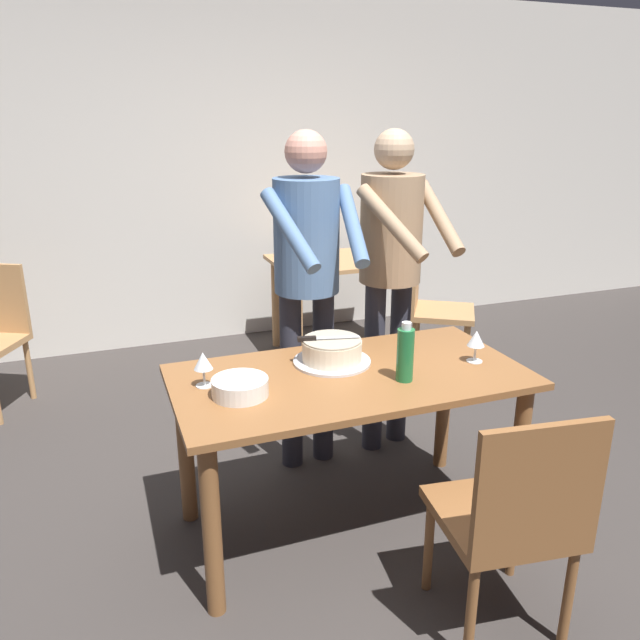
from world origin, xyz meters
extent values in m
plane|color=#383330|center=(0.00, 0.00, 0.00)|extent=(14.00, 14.00, 0.00)
cube|color=beige|center=(0.00, 2.77, 1.35)|extent=(10.00, 0.12, 2.70)
cube|color=brown|center=(0.00, 0.00, 0.73)|extent=(1.48, 0.76, 0.03)
cylinder|color=brown|center=(-0.66, -0.31, 0.36)|extent=(0.07, 0.07, 0.72)
cylinder|color=brown|center=(0.66, -0.31, 0.36)|extent=(0.07, 0.07, 0.72)
cylinder|color=brown|center=(-0.66, 0.31, 0.36)|extent=(0.07, 0.07, 0.72)
cylinder|color=brown|center=(0.66, 0.31, 0.36)|extent=(0.07, 0.07, 0.72)
cylinder|color=silver|center=(-0.03, 0.14, 0.76)|extent=(0.34, 0.34, 0.01)
cylinder|color=beige|center=(-0.03, 0.14, 0.81)|extent=(0.26, 0.26, 0.09)
cylinder|color=#A49984|center=(-0.03, 0.14, 0.86)|extent=(0.25, 0.25, 0.01)
cube|color=silver|center=(-0.01, 0.14, 0.87)|extent=(0.20, 0.06, 0.00)
cube|color=black|center=(-0.13, 0.16, 0.87)|extent=(0.08, 0.04, 0.02)
cylinder|color=white|center=(-0.48, -0.05, 0.76)|extent=(0.22, 0.22, 0.01)
cylinder|color=white|center=(-0.48, -0.05, 0.77)|extent=(0.22, 0.22, 0.01)
cylinder|color=white|center=(-0.48, -0.05, 0.78)|extent=(0.22, 0.22, 0.01)
cylinder|color=white|center=(-0.48, -0.05, 0.79)|extent=(0.22, 0.22, 0.01)
cylinder|color=white|center=(-0.48, -0.05, 0.80)|extent=(0.22, 0.22, 0.01)
cylinder|color=white|center=(-0.48, -0.05, 0.81)|extent=(0.22, 0.22, 0.01)
cylinder|color=white|center=(-0.48, -0.05, 0.81)|extent=(0.22, 0.22, 0.01)
cylinder|color=silver|center=(0.57, -0.07, 0.75)|extent=(0.07, 0.07, 0.00)
cylinder|color=silver|center=(0.57, -0.07, 0.79)|extent=(0.01, 0.01, 0.07)
cone|color=silver|center=(0.57, -0.07, 0.86)|extent=(0.08, 0.08, 0.07)
cylinder|color=silver|center=(-0.60, 0.09, 0.75)|extent=(0.07, 0.07, 0.00)
cylinder|color=silver|center=(-0.60, 0.09, 0.79)|extent=(0.01, 0.01, 0.07)
cone|color=silver|center=(-0.60, 0.09, 0.86)|extent=(0.08, 0.08, 0.07)
cylinder|color=#1E6B38|center=(0.18, -0.14, 0.86)|extent=(0.07, 0.07, 0.22)
cylinder|color=silver|center=(0.18, -0.14, 0.98)|extent=(0.04, 0.04, 0.03)
cylinder|color=#2D2D38|center=(0.11, 0.61, 0.47)|extent=(0.11, 0.11, 0.95)
cylinder|color=#2D2D38|center=(-0.07, 0.59, 0.47)|extent=(0.11, 0.11, 0.95)
cylinder|color=#4C6B93|center=(0.02, 0.60, 1.23)|extent=(0.32, 0.32, 0.55)
sphere|color=tan|center=(0.02, 0.60, 1.62)|extent=(0.20, 0.20, 0.20)
cylinder|color=#4C6B93|center=(0.19, 0.43, 1.30)|extent=(0.13, 0.42, 0.34)
cylinder|color=#4C6B93|center=(-0.13, 0.41, 1.30)|extent=(0.18, 0.42, 0.34)
cylinder|color=#2D2D38|center=(0.58, 0.65, 0.47)|extent=(0.11, 0.11, 0.95)
cylinder|color=#2D2D38|center=(0.40, 0.61, 0.47)|extent=(0.11, 0.11, 0.95)
cylinder|color=#997A5B|center=(0.49, 0.63, 1.23)|extent=(0.32, 0.32, 0.55)
sphere|color=tan|center=(0.49, 0.63, 1.62)|extent=(0.20, 0.20, 0.20)
cylinder|color=#997A5B|center=(0.69, 0.49, 1.30)|extent=(0.08, 0.42, 0.34)
cylinder|color=#997A5B|center=(0.38, 0.42, 1.30)|extent=(0.25, 0.40, 0.34)
cube|color=brown|center=(0.29, -0.68, 0.43)|extent=(0.49, 0.49, 0.04)
cylinder|color=brown|center=(0.14, -0.48, 0.21)|extent=(0.04, 0.04, 0.41)
cylinder|color=brown|center=(0.50, -0.52, 0.21)|extent=(0.04, 0.04, 0.41)
cylinder|color=brown|center=(0.09, -0.84, 0.21)|extent=(0.04, 0.04, 0.41)
cylinder|color=brown|center=(0.45, -0.88, 0.21)|extent=(0.04, 0.04, 0.41)
cube|color=brown|center=(0.27, -0.88, 0.68)|extent=(0.44, 0.09, 0.45)
cube|color=tan|center=(0.79, 2.07, 0.72)|extent=(1.00, 0.70, 0.03)
cylinder|color=tan|center=(0.36, 1.79, 0.35)|extent=(0.07, 0.07, 0.71)
cylinder|color=tan|center=(1.21, 1.79, 0.35)|extent=(0.07, 0.07, 0.71)
cylinder|color=tan|center=(0.36, 2.34, 0.35)|extent=(0.07, 0.07, 0.71)
cylinder|color=tan|center=(1.21, 2.34, 0.35)|extent=(0.07, 0.07, 0.71)
cube|color=tan|center=(1.35, 1.47, 0.43)|extent=(0.61, 0.61, 0.04)
cylinder|color=tan|center=(1.60, 1.52, 0.21)|extent=(0.04, 0.04, 0.41)
cylinder|color=tan|center=(1.41, 1.22, 0.21)|extent=(0.04, 0.04, 0.41)
cylinder|color=tan|center=(1.30, 1.72, 0.21)|extent=(0.04, 0.04, 0.41)
cylinder|color=tan|center=(1.10, 1.41, 0.21)|extent=(0.04, 0.04, 0.41)
cube|color=tan|center=(1.18, 1.58, 0.68)|extent=(0.26, 0.39, 0.45)
cylinder|color=tan|center=(-1.43, 1.95, 0.21)|extent=(0.04, 0.04, 0.41)
camera|label=1|loc=(-0.96, -2.21, 1.79)|focal=34.92mm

